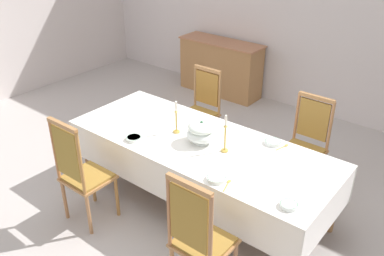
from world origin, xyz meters
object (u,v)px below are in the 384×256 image
Objects in this scene: chair_south_a at (81,172)px; sideboard at (221,67)px; soup_tureen at (202,132)px; bowl_far_left at (289,205)px; candlestick_east at (225,137)px; chair_north_b at (306,143)px; bowl_near_right at (273,142)px; bowl_near_left at (216,178)px; bowl_far_right at (134,138)px; chair_north_a at (201,108)px; dining_table at (199,148)px; chair_south_b at (199,237)px; spoon_primary at (228,183)px; spoon_secondary at (285,146)px; candlestick_west at (176,120)px.

chair_south_a is 0.81× the size of sideboard.
bowl_far_left is (1.16, -0.38, -0.10)m from soup_tureen.
chair_north_b is at bearing 65.74° from candlestick_east.
bowl_near_right is at bearing 126.02° from bowl_far_left.
bowl_near_right is at bearing 84.91° from bowl_near_left.
bowl_far_right is (-1.27, -1.34, 0.21)m from chair_north_b.
sideboard reaches higher than bowl_far_right.
bowl_near_left is (1.23, -1.39, 0.21)m from chair_north_a.
soup_tureen is 0.72m from bowl_near_right.
bowl_far_left reaches higher than dining_table.
chair_north_a is 1.24m from soup_tureen.
candlestick_east is at bearing 114.14° from chair_south_b.
chair_north_a is 2.76× the size of candlestick_east.
bowl_far_right is at bearing -144.61° from bowl_near_right.
spoon_primary and spoon_secondary have the same top height.
bowl_near_left is 0.11m from spoon_primary.
chair_south_a reaches higher than bowl_near_left.
chair_south_b reaches higher than bowl_near_left.
candlestick_east is 2.38× the size of bowl_far_right.
candlestick_west is at bearing 165.65° from bowl_far_left.
bowl_near_right reaches higher than spoon_primary.
spoon_secondary is at bearing 31.82° from dining_table.
candlestick_east is at bearing 116.30° from bowl_near_left.
chair_north_a is 2.32m from bowl_far_left.
bowl_near_right is at bearing -153.95° from spoon_secondary.
bowl_near_left is at bearing -2.73° from bowl_far_right.
candlestick_west is at bearing 58.87° from bowl_far_right.
chair_south_a is 3.80× the size of soup_tureen.
chair_north_a is at bearing 112.99° from candlestick_west.
chair_north_a is at bearing 144.94° from bowl_far_left.
soup_tureen is 1.84× the size of bowl_near_right.
candlestick_west is 1.04m from spoon_primary.
spoon_primary is (-0.10, 0.54, 0.17)m from chair_south_b.
candlestick_west is at bearing 180.00° from dining_table.
bowl_far_left is (0.45, -1.33, 0.21)m from chair_north_b.
bowl_near_left is at bearing 112.22° from chair_south_b.
bowl_far_right is at bearing 73.56° from chair_south_a.
bowl_near_left is at bearing -95.09° from bowl_near_right.
soup_tureen is at bearing 0.00° from dining_table.
soup_tureen is at bearing 53.17° from chair_north_b.
bowl_near_left is (0.52, -0.44, 0.09)m from dining_table.
bowl_far_left is at bearing -23.47° from candlestick_east.
chair_south_a is 2.01m from spoon_secondary.
candlestick_west is (0.40, -0.95, 0.34)m from chair_north_a.
bowl_near_left is 1.04× the size of bowl_far_right.
bowl_far_right reaches higher than bowl_near_right.
candlestick_west reaches higher than spoon_secondary.
chair_north_a is at bearing 127.69° from soup_tureen.
dining_table is 1.94× the size of sideboard.
chair_north_b reaches higher than spoon_primary.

